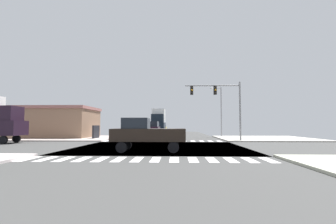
# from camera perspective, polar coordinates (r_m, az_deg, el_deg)

# --- Properties ---
(ground) EXTENTS (90.00, 90.00, 0.05)m
(ground) POSITION_cam_1_polar(r_m,az_deg,el_deg) (20.28, -1.87, -8.45)
(ground) COLOR #3F3F3E
(sidewalk_corner_ne) EXTENTS (12.00, 12.00, 0.14)m
(sidewalk_corner_ne) POSITION_cam_1_polar(r_m,az_deg,el_deg) (34.23, 22.01, -5.88)
(sidewalk_corner_ne) COLOR #B2ADA3
(sidewalk_corner_ne) RESTS_ON ground
(sidewalk_corner_nw) EXTENTS (12.00, 12.00, 0.14)m
(sidewalk_corner_nw) POSITION_cam_1_polar(r_m,az_deg,el_deg) (35.26, -22.14, -5.79)
(sidewalk_corner_nw) COLOR #B5A8A1
(sidewalk_corner_nw) RESTS_ON ground
(crosswalk_near) EXTENTS (13.50, 2.00, 0.01)m
(crosswalk_near) POSITION_cam_1_polar(r_m,az_deg,el_deg) (13.08, -5.21, -11.26)
(crosswalk_near) COLOR white
(crosswalk_near) RESTS_ON ground
(crosswalk_far) EXTENTS (13.50, 2.00, 0.01)m
(crosswalk_far) POSITION_cam_1_polar(r_m,az_deg,el_deg) (27.56, -1.35, -6.97)
(crosswalk_far) COLOR white
(crosswalk_far) RESTS_ON ground
(traffic_signal_mast) EXTENTS (6.32, 0.55, 6.77)m
(traffic_signal_mast) POSITION_cam_1_polar(r_m,az_deg,el_deg) (27.76, 12.10, 3.43)
(traffic_signal_mast) COLOR gray
(traffic_signal_mast) RESTS_ON ground
(street_lamp) EXTENTS (1.78, 0.32, 7.60)m
(street_lamp) POSITION_cam_1_polar(r_m,az_deg,el_deg) (37.15, 12.26, 1.16)
(street_lamp) COLOR gray
(street_lamp) RESTS_ON ground
(bank_building) EXTENTS (13.14, 7.65, 4.40)m
(bank_building) POSITION_cam_1_polar(r_m,az_deg,el_deg) (37.87, -25.87, -2.27)
(bank_building) COLOR #88664F
(bank_building) RESTS_ON ground
(sedan_farside_1) EXTENTS (1.80, 4.30, 1.88)m
(sedan_farside_1) POSITION_cam_1_polar(r_m,az_deg,el_deg) (33.75, -8.87, -4.33)
(sedan_farside_1) COLOR black
(sedan_farside_1) RESTS_ON ground
(sedan_crossing_2) EXTENTS (1.80, 4.30, 1.88)m
(sedan_crossing_2) POSITION_cam_1_polar(r_m,az_deg,el_deg) (57.67, -1.32, -3.85)
(sedan_crossing_2) COLOR black
(sedan_crossing_2) RESTS_ON ground
(suv_queued_1) EXTENTS (1.96, 4.60, 2.34)m
(suv_queued_1) POSITION_cam_1_polar(r_m,az_deg,el_deg) (41.42, -6.83, -3.73)
(suv_queued_1) COLOR black
(suv_queued_1) RESTS_ON ground
(box_truck_trailing_2) EXTENTS (2.40, 7.20, 4.85)m
(box_truck_trailing_2) POSITION_cam_1_polar(r_m,az_deg,el_deg) (44.61, -2.30, -2.20)
(box_truck_trailing_2) COLOR black
(box_truck_trailing_2) RESTS_ON ground
(suv_middle_3) EXTENTS (1.96, 4.60, 2.34)m
(suv_middle_3) POSITION_cam_1_polar(r_m,az_deg,el_deg) (32.95, -3.85, -3.91)
(suv_middle_3) COLOR black
(suv_middle_3) RESTS_ON ground
(sedan_outer_3) EXTENTS (1.80, 4.30, 1.88)m
(sedan_outer_3) POSITION_cam_1_polar(r_m,az_deg,el_deg) (51.08, -1.75, -3.94)
(sedan_outer_3) COLOR black
(sedan_outer_3) RESTS_ON ground
(pickup_inner_1) EXTENTS (5.10, 2.00, 2.35)m
(pickup_inner_1) POSITION_cam_1_polar(r_m,az_deg,el_deg) (16.79, -5.24, -5.04)
(pickup_inner_1) COLOR black
(pickup_inner_1) RESTS_ON ground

